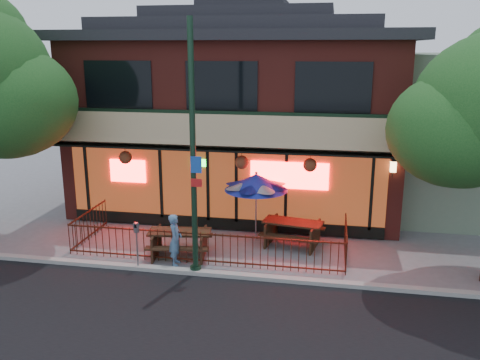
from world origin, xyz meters
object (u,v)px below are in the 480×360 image
object	(u,v)px
picnic_table_right	(293,229)
pedestrian	(175,240)
patio_umbrella	(256,182)
parking_meter_near	(137,238)
street_light	(193,165)
picnic_table_left	(180,239)

from	to	relation	value
picnic_table_right	pedestrian	world-z (taller)	pedestrian
picnic_table_right	pedestrian	bearing A→B (deg)	-146.73
patio_umbrella	pedestrian	bearing A→B (deg)	-130.94
picnic_table_right	patio_umbrella	size ratio (longest dim) A/B	0.90
picnic_table_right	parking_meter_near	distance (m)	5.03
patio_umbrella	parking_meter_near	world-z (taller)	patio_umbrella
street_light	parking_meter_near	xyz separation A→B (m)	(-1.71, -0.08, -2.19)
picnic_table_right	parking_meter_near	xyz separation A→B (m)	(-4.24, -2.68, 0.43)
street_light	picnic_table_left	size ratio (longest dim) A/B	3.39
picnic_table_left	parking_meter_near	xyz separation A→B (m)	(-0.90, -1.18, 0.43)
patio_umbrella	pedestrian	world-z (taller)	patio_umbrella
picnic_table_right	patio_umbrella	world-z (taller)	patio_umbrella
patio_umbrella	street_light	bearing A→B (deg)	-114.81
picnic_table_left	picnic_table_right	world-z (taller)	picnic_table_right
picnic_table_right	patio_umbrella	bearing A→B (deg)	170.97
street_light	picnic_table_right	xyz separation A→B (m)	(2.53, 2.61, -2.62)
street_light	parking_meter_near	world-z (taller)	street_light
street_light	patio_umbrella	xyz separation A→B (m)	(1.30, 2.80, -1.14)
picnic_table_right	parking_meter_near	size ratio (longest dim) A/B	1.49
picnic_table_right	street_light	bearing A→B (deg)	-134.16
street_light	picnic_table_left	bearing A→B (deg)	126.03
picnic_table_left	patio_umbrella	xyz separation A→B (m)	(2.10, 1.70, 1.48)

